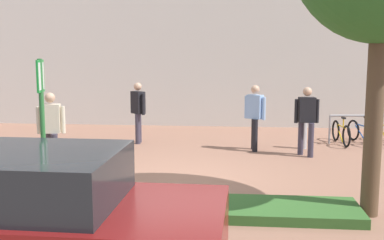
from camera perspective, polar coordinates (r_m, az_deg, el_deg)
The scene contains 10 objects.
ground_plane at distance 9.56m, azimuth -1.15°, elevation -7.44°, with size 60.00×60.00×0.00m, color #936651.
planter_strip at distance 7.92m, azimuth -6.02°, elevation -10.27°, with size 7.00×1.10×0.16m, color #336028.
parking_sign_post at distance 8.05m, azimuth -17.66°, elevation 0.94°, with size 0.08×0.36×2.48m.
bike_at_sign at distance 8.35m, azimuth -16.39°, elevation -7.66°, with size 1.65×0.53×0.86m.
bollard_steel at distance 12.95m, azimuth 13.37°, elevation -1.43°, with size 0.16×0.16×0.90m, color #ADADB2.
person_suited_dark at distance 13.38m, azimuth -6.53°, elevation 1.36°, with size 0.46×0.45×1.72m.
person_suited_navy at distance 11.99m, azimuth 13.66°, elevation 0.36°, with size 0.61×0.41×1.72m.
person_shirt_blue at distance 10.61m, azimuth -16.65°, elevation -0.77°, with size 0.60×0.42×1.72m.
person_shirt_white at distance 12.41m, azimuth 7.60°, elevation 0.80°, with size 0.53×0.46×1.72m.
car_maroon_wagon at distance 5.59m, azimuth -19.63°, elevation -11.47°, with size 4.34×2.10×1.54m.
Camera 1 is at (1.03, -9.14, 2.61)m, focal length 44.18 mm.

